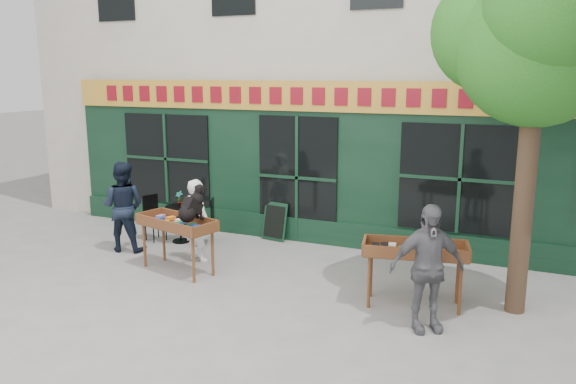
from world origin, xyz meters
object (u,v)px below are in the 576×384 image
Objects in this scene: book_cart_center at (177,226)px; woman at (197,220)px; book_cart_right at (415,253)px; man_left at (123,206)px; dog at (191,202)px; man_right at (427,268)px; bistro_table at (180,216)px.

book_cart_center is 1.04× the size of woman.
man_left is at bearing 163.82° from book_cart_right.
book_cart_right is at bearing 17.89° from dog.
woman is at bearing 161.33° from book_cart_right.
book_cart_right is 0.81m from man_right.
woman is at bearing 105.19° from book_cart_center.
man_right is at bearing -79.63° from book_cart_right.
book_cart_center is 0.59m from dog.
book_cart_center is 0.91× the size of man_right.
bistro_table is at bearing 126.96° from man_right.
dog is at bearing 7.06° from book_cart_center.
man_left is at bearing 177.09° from dog.
book_cart_right is 5.27m from bistro_table.
bistro_table is at bearing -141.75° from man_left.
book_cart_right is 0.91× the size of man_right.
man_left is (-5.78, 0.48, 0.07)m from book_cart_right.
woman is 0.97× the size of book_cart_right.
book_cart_right is (4.11, -0.52, 0.05)m from woman.
bistro_table is 1.19m from man_left.
man_left is (-2.01, 0.66, -0.40)m from dog.
dog is 4.12m from man_right.
book_cart_center and book_cart_right have the same top height.
bistro_table is at bearing 153.36° from book_cart_right.
man_left reaches higher than dog.
man_right is 2.32× the size of bistro_table.
man_left is at bearing -127.87° from bistro_table.
woman reaches higher than bistro_table.
man_right reaches higher than bistro_table.
bistro_table is at bearing 137.75° from book_cart_center.
dog is 0.39× the size of woman.
dog reaches higher than woman.
bistro_table is (-1.31, 1.56, -0.75)m from dog.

